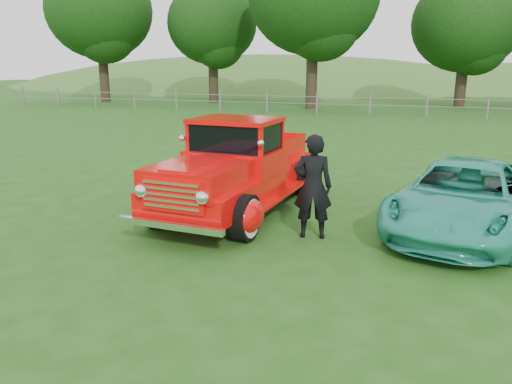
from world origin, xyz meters
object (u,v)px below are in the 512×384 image
(tree_far_west, at_px, (99,11))
(red_pickup, at_px, (238,170))
(tree_near_east, at_px, (467,23))
(tree_mid_west, at_px, (212,24))
(man, at_px, (313,187))
(teal_sedan, at_px, (464,197))

(tree_far_west, bearing_deg, red_pickup, -50.60)
(tree_near_east, distance_m, red_pickup, 27.80)
(tree_mid_west, xyz_separation_m, man, (13.31, -26.97, -4.71))
(tree_near_east, height_order, man, tree_near_east)
(tree_far_west, xyz_separation_m, teal_sedan, (23.65, -23.85, -5.90))
(tree_far_west, bearing_deg, teal_sedan, -45.24)
(tree_mid_west, distance_m, red_pickup, 28.80)
(red_pickup, bearing_deg, teal_sedan, 5.10)
(red_pickup, height_order, teal_sedan, red_pickup)
(tree_far_west, relative_size, man, 5.88)
(tree_near_east, distance_m, teal_sedan, 27.29)
(tree_near_east, bearing_deg, red_pickup, -101.27)
(teal_sedan, bearing_deg, tree_near_east, 100.89)
(man, bearing_deg, tree_near_east, -109.63)
(tree_far_west, relative_size, teal_sedan, 2.36)
(tree_near_east, relative_size, teal_sedan, 1.98)
(tree_far_west, xyz_separation_m, man, (21.31, -24.97, -5.64))
(tree_far_west, height_order, red_pickup, tree_far_west)
(tree_near_east, bearing_deg, tree_far_west, -173.16)
(tree_far_west, relative_size, tree_near_east, 1.19)
(tree_mid_west, relative_size, man, 5.01)
(tree_far_west, relative_size, tree_mid_west, 1.17)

